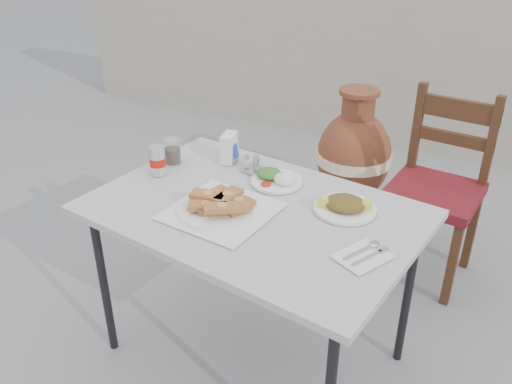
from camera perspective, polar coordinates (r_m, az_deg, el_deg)
The scene contains 13 objects.
ground at distance 2.56m, azimuth 1.15°, elevation -15.01°, with size 80.00×80.00×0.00m, color slate.
cafe_table at distance 2.06m, azimuth -0.26°, elevation -2.85°, with size 1.32×0.99×0.74m.
pide_plate at distance 1.99m, azimuth -3.69°, elevation -1.21°, with size 0.40×0.40×0.07m.
salad_rice_plate at distance 2.20m, azimuth 2.13°, elevation 1.46°, with size 0.21×0.21×0.05m.
salad_chopped_plate at distance 2.03m, azimuth 9.37°, elevation -1.40°, with size 0.23×0.23×0.05m.
soda_can at distance 2.29m, azimuth -10.32°, elevation 3.30°, with size 0.07×0.07×0.12m.
cola_glass at distance 2.39m, azimuth -8.77°, elevation 4.16°, with size 0.08×0.08×0.11m.
napkin_holder at distance 2.37m, azimuth -2.85°, elevation 4.69°, with size 0.08×0.11×0.12m.
condiment_caddy at distance 2.29m, azimuth -0.25°, elevation 2.76°, with size 0.12×0.10×0.07m.
cutlery_napkin at distance 1.81m, azimuth 11.39°, elevation -6.42°, with size 0.20×0.21×0.01m.
chair at distance 2.84m, azimuth 18.51°, elevation 0.54°, with size 0.47×0.47×0.96m.
terracotta_urn at distance 3.36m, azimuth 10.23°, elevation 3.64°, with size 0.46×0.46×0.80m.
back_wall at distance 4.40m, azimuth 16.05°, elevation 12.22°, with size 6.00×0.25×1.20m, color #A19886.
Camera 1 is at (0.80, -1.67, 1.76)m, focal length 38.00 mm.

